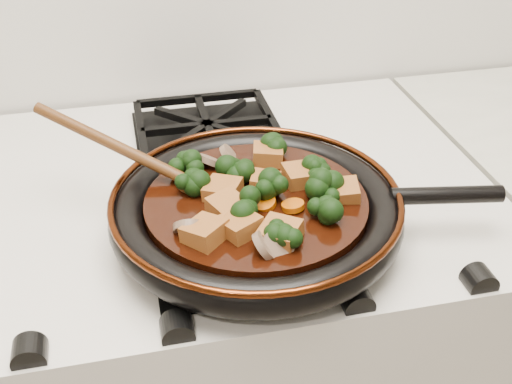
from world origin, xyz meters
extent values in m
cylinder|color=black|center=(0.02, 1.55, 0.93)|extent=(0.33, 0.33, 0.01)
torus|color=black|center=(0.02, 1.55, 0.94)|extent=(0.36, 0.36, 0.04)
torus|color=#461B0A|center=(0.02, 1.55, 0.96)|extent=(0.36, 0.36, 0.01)
cylinder|color=black|center=(0.25, 1.51, 0.96)|extent=(0.14, 0.05, 0.02)
cylinder|color=black|center=(0.02, 1.55, 0.95)|extent=(0.27, 0.27, 0.02)
cube|color=brown|center=(0.03, 1.47, 0.97)|extent=(0.06, 0.06, 0.03)
cube|color=brown|center=(0.12, 1.54, 0.97)|extent=(0.05, 0.05, 0.03)
cube|color=brown|center=(0.05, 1.64, 0.97)|extent=(0.05, 0.05, 0.03)
cube|color=brown|center=(0.03, 1.58, 0.97)|extent=(0.05, 0.05, 0.02)
cube|color=brown|center=(-0.02, 1.49, 0.97)|extent=(0.06, 0.06, 0.03)
cube|color=brown|center=(0.08, 1.58, 0.97)|extent=(0.04, 0.04, 0.02)
cube|color=brown|center=(-0.02, 1.57, 0.97)|extent=(0.06, 0.06, 0.02)
cube|color=brown|center=(-0.02, 1.53, 0.97)|extent=(0.05, 0.06, 0.03)
cube|color=brown|center=(-0.06, 1.49, 0.97)|extent=(0.06, 0.06, 0.03)
cylinder|color=#A74504|center=(0.11, 1.59, 0.96)|extent=(0.03, 0.03, 0.02)
cylinder|color=#A74504|center=(0.02, 1.54, 0.96)|extent=(0.03, 0.03, 0.02)
cylinder|color=#A74504|center=(0.09, 1.59, 0.96)|extent=(0.03, 0.03, 0.02)
cylinder|color=#A74504|center=(0.09, 1.60, 0.96)|extent=(0.03, 0.03, 0.02)
cylinder|color=#A74504|center=(0.06, 1.52, 0.96)|extent=(0.03, 0.03, 0.01)
cylinder|color=brown|center=(-0.02, 1.65, 0.97)|extent=(0.05, 0.05, 0.03)
cylinder|color=brown|center=(-0.07, 1.51, 0.97)|extent=(0.04, 0.03, 0.03)
cylinder|color=brown|center=(0.02, 1.45, 0.97)|extent=(0.04, 0.04, 0.03)
cylinder|color=brown|center=(0.00, 1.65, 0.97)|extent=(0.03, 0.04, 0.03)
cylinder|color=brown|center=(0.00, 1.45, 0.97)|extent=(0.03, 0.04, 0.03)
ellipsoid|color=#4B2910|center=(-0.05, 1.59, 0.96)|extent=(0.07, 0.06, 0.02)
cylinder|color=#4B2910|center=(-0.14, 1.66, 1.00)|extent=(0.02, 0.02, 0.24)
camera|label=1|loc=(-0.13, 0.92, 1.40)|focal=45.00mm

